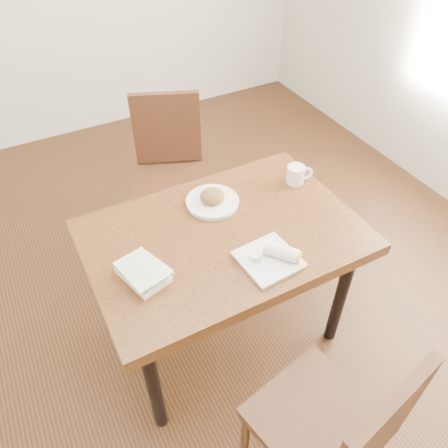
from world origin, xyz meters
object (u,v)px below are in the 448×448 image
plate_burrito (273,257)px  chair_near (339,428)px  table (224,246)px  chair_far (170,164)px  coffee_mug (296,174)px  book_stack (143,272)px  plate_scone (212,200)px

plate_burrito → chair_near: bearing=-99.9°
table → plate_burrito: 0.28m
chair_far → coffee_mug: (0.40, -0.71, 0.25)m
book_stack → coffee_mug: bearing=14.3°
chair_near → plate_scone: 1.07m
chair_near → plate_scone: (0.05, 1.05, 0.23)m
chair_far → book_stack: chair_far is taller
chair_near → book_stack: bearing=116.3°
coffee_mug → plate_burrito: coffee_mug is taller
plate_scone → plate_burrito: size_ratio=1.03×
table → chair_far: size_ratio=1.24×
chair_near → book_stack: chair_near is taller
chair_far → plate_scone: (-0.05, -0.67, 0.23)m
chair_far → plate_scone: 0.71m
chair_near → chair_far: bearing=86.7°
plate_scone → coffee_mug: size_ratio=1.93×
chair_near → book_stack: size_ratio=4.01×
table → chair_far: bearing=84.1°
plate_burrito → plate_scone: bearing=96.8°
plate_burrito → chair_far: bearing=90.3°
table → chair_far: chair_far is taller
coffee_mug → chair_near: bearing=-116.3°
chair_far → plate_burrito: chair_far is taller
book_stack → table: bearing=10.1°
table → book_stack: book_stack is taller
chair_far → coffee_mug: chair_far is taller
chair_far → book_stack: (-0.49, -0.94, 0.23)m
plate_scone → book_stack: plate_scone is taller
plate_burrito → book_stack: (-0.49, 0.17, 0.00)m
chair_near → plate_scone: bearing=87.0°
plate_scone → book_stack: size_ratio=1.05×
table → plate_burrito: (0.09, -0.24, 0.11)m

